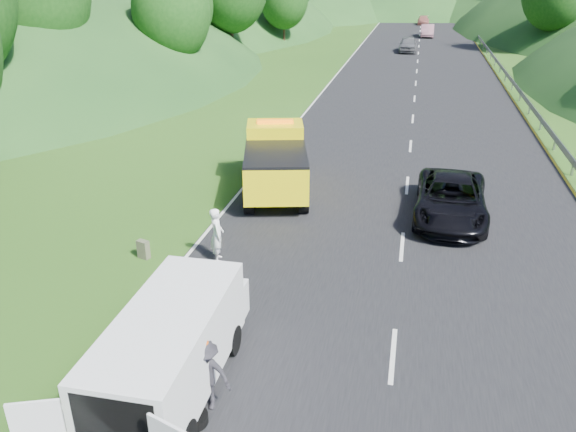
% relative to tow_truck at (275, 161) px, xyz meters
% --- Properties ---
extents(ground, '(320.00, 320.00, 0.00)m').
position_rel_tow_truck_xyz_m(ground, '(2.45, -8.12, -1.36)').
color(ground, '#38661E').
rests_on(ground, ground).
extents(road_surface, '(14.00, 200.00, 0.02)m').
position_rel_tow_truck_xyz_m(road_surface, '(5.45, 31.88, -1.35)').
color(road_surface, black).
rests_on(road_surface, ground).
extents(guardrail, '(0.06, 140.00, 1.52)m').
position_rel_tow_truck_xyz_m(guardrail, '(12.75, 44.38, -1.36)').
color(guardrail, gray).
rests_on(guardrail, ground).
extents(tree_line_left, '(14.00, 140.00, 14.00)m').
position_rel_tow_truck_xyz_m(tree_line_left, '(-16.55, 51.88, -1.36)').
color(tree_line_left, '#245418').
rests_on(tree_line_left, ground).
extents(hills_backdrop, '(201.00, 288.60, 44.00)m').
position_rel_tow_truck_xyz_m(hills_backdrop, '(8.95, 126.58, -1.36)').
color(hills_backdrop, '#2D5B23').
rests_on(hills_backdrop, ground).
extents(tow_truck, '(3.89, 6.87, 2.79)m').
position_rel_tow_truck_xyz_m(tow_truck, '(0.00, 0.00, 0.00)').
color(tow_truck, black).
rests_on(tow_truck, ground).
extents(white_van, '(3.29, 6.04, 2.13)m').
position_rel_tow_truck_xyz_m(white_van, '(0.74, -12.40, -0.16)').
color(white_van, black).
rests_on(white_van, ground).
extents(woman, '(0.71, 0.80, 1.81)m').
position_rel_tow_truck_xyz_m(woman, '(-0.35, -6.40, -1.36)').
color(woman, white).
rests_on(woman, ground).
extents(child, '(0.61, 0.60, 0.98)m').
position_rel_tow_truck_xyz_m(child, '(0.07, -8.94, -1.36)').
color(child, tan).
rests_on(child, ground).
extents(worker, '(1.15, 0.72, 1.70)m').
position_rel_tow_truck_xyz_m(worker, '(1.62, -12.78, -1.36)').
color(worker, black).
rests_on(worker, ground).
extents(suitcase, '(0.44, 0.32, 0.63)m').
position_rel_tow_truck_xyz_m(suitcase, '(-2.78, -6.77, -1.05)').
color(suitcase, '#555640').
rests_on(suitcase, ground).
extents(spare_tire, '(0.64, 0.64, 0.20)m').
position_rel_tow_truck_xyz_m(spare_tire, '(1.48, -13.28, -1.36)').
color(spare_tire, black).
rests_on(spare_tire, ground).
extents(passing_suv, '(2.79, 5.67, 1.55)m').
position_rel_tow_truck_xyz_m(passing_suv, '(7.08, -1.29, -1.36)').
color(passing_suv, black).
rests_on(passing_suv, ground).
extents(dist_car_a, '(1.89, 4.69, 1.60)m').
position_rel_tow_truck_xyz_m(dist_car_a, '(4.24, 44.50, -1.36)').
color(dist_car_a, '#4C4D51').
rests_on(dist_car_a, ground).
extents(dist_car_b, '(1.70, 4.89, 1.61)m').
position_rel_tow_truck_xyz_m(dist_car_b, '(6.39, 60.16, -1.36)').
color(dist_car_b, '#825662').
rests_on(dist_car_b, ground).
extents(dist_car_c, '(1.84, 4.52, 1.31)m').
position_rel_tow_truck_xyz_m(dist_car_c, '(5.81, 78.14, -1.36)').
color(dist_car_c, '#9C594E').
rests_on(dist_car_c, ground).
extents(dist_car_d, '(1.89, 4.69, 1.60)m').
position_rel_tow_truck_xyz_m(dist_car_d, '(3.67, 106.83, -1.36)').
color(dist_car_d, '#365E40').
rests_on(dist_car_d, ground).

